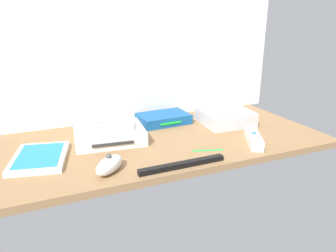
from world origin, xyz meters
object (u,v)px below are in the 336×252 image
(remote_wand, at_px, (253,138))
(sensor_bar, at_px, (182,165))
(mini_computer, at_px, (225,116))
(remote_classic_pad, at_px, (110,125))
(game_console, at_px, (109,135))
(network_router, at_px, (164,118))
(remote_nunchuk, at_px, (109,165))
(stylus_pen, at_px, (208,150))
(game_case, at_px, (40,157))

(remote_wand, bearing_deg, sensor_bar, -138.64)
(mini_computer, xyz_separation_m, remote_classic_pad, (-0.43, -0.02, 0.03))
(game_console, height_order, mini_computer, mini_computer)
(remote_wand, height_order, remote_classic_pad, remote_classic_pad)
(mini_computer, xyz_separation_m, network_router, (-0.21, 0.09, -0.01))
(mini_computer, distance_m, remote_wand, 0.20)
(remote_nunchuk, xyz_separation_m, sensor_bar, (0.18, -0.05, -0.01))
(network_router, xyz_separation_m, remote_classic_pad, (-0.22, -0.11, 0.04))
(sensor_bar, distance_m, stylus_pen, 0.13)
(remote_wand, distance_m, sensor_bar, 0.28)
(game_case, height_order, remote_nunchuk, remote_nunchuk)
(remote_classic_pad, bearing_deg, sensor_bar, -46.19)
(remote_classic_pad, xyz_separation_m, stylus_pen, (0.24, -0.18, -0.05))
(game_case, relative_size, stylus_pen, 2.38)
(stylus_pen, bearing_deg, game_case, 164.87)
(sensor_bar, bearing_deg, remote_wand, 13.12)
(remote_wand, xyz_separation_m, stylus_pen, (-0.16, 0.00, -0.01))
(remote_nunchuk, xyz_separation_m, remote_classic_pad, (0.05, 0.20, 0.03))
(remote_nunchuk, bearing_deg, game_case, -177.65)
(network_router, xyz_separation_m, stylus_pen, (0.02, -0.29, -0.01))
(mini_computer, height_order, remote_classic_pad, remote_classic_pad)
(stylus_pen, bearing_deg, network_router, 93.96)
(stylus_pen, bearing_deg, sensor_bar, -149.17)
(remote_classic_pad, bearing_deg, remote_wand, -7.78)
(network_router, bearing_deg, game_console, -158.34)
(remote_classic_pad, bearing_deg, game_case, -148.61)
(mini_computer, relative_size, network_router, 0.97)
(remote_wand, bearing_deg, mini_computer, 110.57)
(remote_nunchuk, relative_size, stylus_pen, 1.13)
(game_case, xyz_separation_m, stylus_pen, (0.45, -0.12, -0.00))
(network_router, relative_size, remote_wand, 1.26)
(remote_nunchuk, bearing_deg, remote_classic_pad, 120.87)
(game_console, height_order, remote_nunchuk, remote_nunchuk)
(network_router, height_order, remote_nunchuk, remote_nunchuk)
(game_console, distance_m, sensor_bar, 0.29)
(remote_classic_pad, bearing_deg, stylus_pen, -20.05)
(mini_computer, xyz_separation_m, game_case, (-0.64, -0.08, -0.02))
(remote_nunchuk, distance_m, sensor_bar, 0.19)
(remote_wand, distance_m, remote_classic_pad, 0.44)
(sensor_bar, height_order, stylus_pen, sensor_bar)
(remote_wand, relative_size, remote_classic_pad, 0.92)
(network_router, bearing_deg, mini_computer, -27.64)
(game_console, xyz_separation_m, sensor_bar, (0.13, -0.25, -0.01))
(game_case, bearing_deg, remote_nunchuk, -30.62)
(mini_computer, relative_size, remote_classic_pad, 1.13)
(remote_classic_pad, relative_size, stylus_pen, 1.78)
(remote_wand, xyz_separation_m, remote_nunchuk, (-0.46, -0.02, 0.01))
(game_case, height_order, remote_classic_pad, remote_classic_pad)
(mini_computer, height_order, game_case, mini_computer)
(game_console, xyz_separation_m, network_router, (0.23, 0.11, -0.00))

